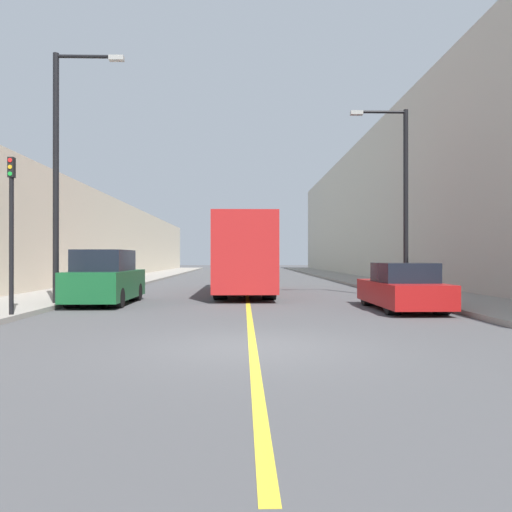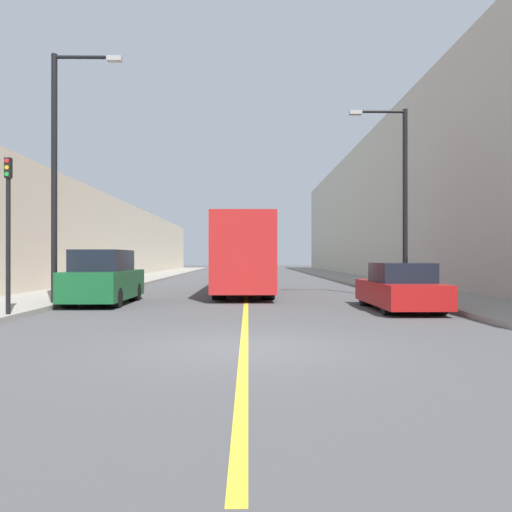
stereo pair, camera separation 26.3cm
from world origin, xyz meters
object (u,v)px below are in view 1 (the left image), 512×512
object	(u,v)px
parked_suv_left	(106,279)
traffic_light	(11,229)
street_lamp_right	(401,190)
bus	(245,254)
street_lamp_left	(61,163)
car_right_near	(402,289)

from	to	relation	value
parked_suv_left	traffic_light	distance (m)	4.97
street_lamp_right	traffic_light	distance (m)	14.57
bus	street_lamp_right	world-z (taller)	street_lamp_right
street_lamp_left	street_lamp_right	distance (m)	13.10
bus	street_lamp_right	distance (m)	7.52
traffic_light	street_lamp_right	bearing A→B (deg)	27.91
bus	street_lamp_left	distance (m)	9.28
parked_suv_left	traffic_light	bearing A→B (deg)	-105.70
car_right_near	traffic_light	xyz separation A→B (m)	(-11.36, -2.29, 1.78)
bus	traffic_light	size ratio (longest dim) A/B	2.44
traffic_light	parked_suv_left	bearing A→B (deg)	74.30
street_lamp_left	traffic_light	distance (m)	4.23
car_right_near	street_lamp_right	xyz separation A→B (m)	(1.39, 4.46, 3.79)
car_right_near	street_lamp_left	world-z (taller)	street_lamp_left
bus	car_right_near	distance (m)	8.96
parked_suv_left	car_right_near	world-z (taller)	parked_suv_left
car_right_near	street_lamp_right	world-z (taller)	street_lamp_right
street_lamp_left	traffic_light	world-z (taller)	street_lamp_left
bus	parked_suv_left	distance (m)	7.21
parked_suv_left	street_lamp_left	xyz separation A→B (m)	(-1.20, -1.09, 4.00)
street_lamp_right	traffic_light	bearing A→B (deg)	-152.09
car_right_near	street_lamp_right	size ratio (longest dim) A/B	0.60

